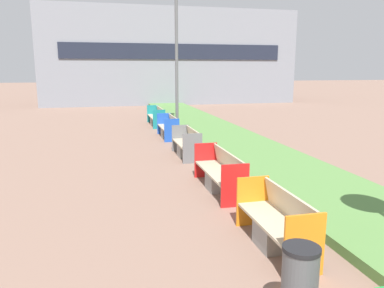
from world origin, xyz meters
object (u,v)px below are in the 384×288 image
Objects in this scene: bench_orange_frame at (276,226)px; litter_bin at (299,286)px; street_lamp_post at (176,21)px; bench_red_frame at (220,175)px; bench_grey_frame at (187,146)px; bench_blue_frame at (169,129)px; bench_teal_frame at (157,118)px.

litter_bin is (-0.59, -1.80, 0.12)m from bench_orange_frame.
bench_orange_frame is 12.44m from street_lamp_post.
bench_orange_frame is 2.00× the size of litter_bin.
bench_orange_frame and bench_red_frame have the same top height.
litter_bin is 0.10× the size of street_lamp_post.
street_lamp_post reaches higher than bench_grey_frame.
bench_red_frame is 7.27m from bench_blue_frame.
bench_grey_frame is at bearing 90.09° from bench_red_frame.
bench_orange_frame is at bearing -90.03° from bench_teal_frame.
bench_red_frame is 1.26× the size of bench_grey_frame.
bench_blue_frame is 3.69m from bench_teal_frame.
street_lamp_post is (0.61, 8.50, 4.56)m from bench_red_frame.
litter_bin is at bearing -92.17° from bench_teal_frame.
bench_grey_frame is at bearing -90.06° from bench_teal_frame.
bench_blue_frame and bench_teal_frame have the same top height.
bench_blue_frame is at bearing 87.20° from litter_bin.
bench_orange_frame is 10.33m from bench_blue_frame.
bench_red_frame is at bearing -89.91° from bench_grey_frame.
bench_blue_frame is at bearing 89.97° from bench_grey_frame.
bench_orange_frame is 0.81× the size of bench_red_frame.
bench_orange_frame and bench_grey_frame have the same top height.
bench_grey_frame is 6.71m from street_lamp_post.
street_lamp_post is at bearing 86.95° from bench_orange_frame.
street_lamp_post is (0.61, -2.46, 4.56)m from bench_teal_frame.
bench_grey_frame is at bearing -97.20° from street_lamp_post.
bench_teal_frame is at bearing 89.94° from bench_grey_frame.
litter_bin is 14.13m from street_lamp_post.
bench_grey_frame is 0.93× the size of bench_blue_frame.
bench_orange_frame is 1.90m from litter_bin.
bench_teal_frame is (0.00, 10.96, 0.00)m from bench_red_frame.
bench_orange_frame is 0.77× the size of bench_teal_frame.
bench_blue_frame is 12.15m from litter_bin.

